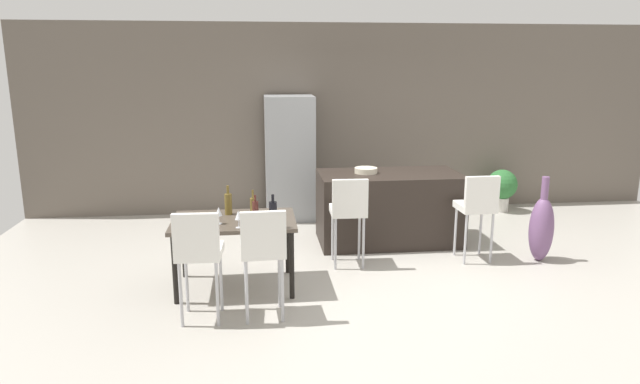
{
  "coord_description": "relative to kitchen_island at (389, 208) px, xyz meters",
  "views": [
    {
      "loc": [
        -1.49,
        -6.06,
        2.3
      ],
      "look_at": [
        -0.77,
        0.18,
        0.85
      ],
      "focal_mm": 31.37,
      "sensor_mm": 36.0,
      "label": 1
    }
  ],
  "objects": [
    {
      "name": "dining_chair_near",
      "position": [
        -2.23,
        -2.1,
        0.24
      ],
      "size": [
        0.42,
        0.42,
        1.05
      ],
      "color": "white",
      "rests_on": "ground_plane"
    },
    {
      "name": "bar_chair_middle",
      "position": [
        0.85,
        -0.84,
        0.24
      ],
      "size": [
        0.41,
        0.41,
        1.05
      ],
      "color": "white",
      "rests_on": "ground_plane"
    },
    {
      "name": "kitchen_island",
      "position": [
        0.0,
        0.0,
        0.0
      ],
      "size": [
        1.82,
        0.92,
        0.92
      ],
      "primitive_type": "cube",
      "color": "black",
      "rests_on": "ground_plane"
    },
    {
      "name": "bar_chair_left",
      "position": [
        -0.67,
        -0.84,
        0.24
      ],
      "size": [
        0.41,
        0.41,
        1.05
      ],
      "color": "white",
      "rests_on": "ground_plane"
    },
    {
      "name": "wine_glass_right",
      "position": [
        -1.52,
        -1.55,
        0.4
      ],
      "size": [
        0.07,
        0.07,
        0.17
      ],
      "color": "silver",
      "rests_on": "dining_table"
    },
    {
      "name": "back_wall",
      "position": [
        -0.22,
        1.78,
        0.99
      ],
      "size": [
        10.0,
        0.12,
        2.9
      ],
      "primitive_type": "cube",
      "color": "#665B51",
      "rests_on": "ground_plane"
    },
    {
      "name": "fruit_bowl",
      "position": [
        -0.3,
        0.05,
        0.5
      ],
      "size": [
        0.29,
        0.29,
        0.07
      ],
      "primitive_type": "cylinder",
      "color": "beige",
      "rests_on": "kitchen_island"
    },
    {
      "name": "dining_chair_far",
      "position": [
        -1.66,
        -2.1,
        0.24
      ],
      "size": [
        0.42,
        0.42,
        1.05
      ],
      "color": "white",
      "rests_on": "ground_plane"
    },
    {
      "name": "refrigerator",
      "position": [
        -1.21,
        1.34,
        0.46
      ],
      "size": [
        0.72,
        0.68,
        1.84
      ],
      "primitive_type": "cube",
      "color": "#939699",
      "rests_on": "ground_plane"
    },
    {
      "name": "wine_glass_far",
      "position": [
        -1.89,
        -1.63,
        0.4
      ],
      "size": [
        0.07,
        0.07,
        0.17
      ],
      "color": "silver",
      "rests_on": "dining_table"
    },
    {
      "name": "potted_plant",
      "position": [
        2.15,
        1.33,
        -0.06
      ],
      "size": [
        0.47,
        0.47,
        0.67
      ],
      "color": "beige",
      "rests_on": "ground_plane"
    },
    {
      "name": "dining_table",
      "position": [
        -1.95,
        -1.32,
        0.21
      ],
      "size": [
        1.26,
        0.83,
        0.74
      ],
      "color": "#4C4238",
      "rests_on": "ground_plane"
    },
    {
      "name": "floor_vase",
      "position": [
        1.62,
        -0.92,
        -0.06
      ],
      "size": [
        0.28,
        0.28,
        1.02
      ],
      "color": "#704C75",
      "rests_on": "ground_plane"
    },
    {
      "name": "wine_bottle_near",
      "position": [
        -1.73,
        -1.62,
        0.41
      ],
      "size": [
        0.06,
        0.06,
        0.32
      ],
      "color": "#471E19",
      "rests_on": "dining_table"
    },
    {
      "name": "wine_bottle_middle",
      "position": [
        -2.01,
        -1.12,
        0.4
      ],
      "size": [
        0.08,
        0.08,
        0.31
      ],
      "color": "brown",
      "rests_on": "dining_table"
    },
    {
      "name": "wine_bottle_corner",
      "position": [
        -1.75,
        -1.38,
        0.4
      ],
      "size": [
        0.06,
        0.06,
        0.32
      ],
      "color": "brown",
      "rests_on": "dining_table"
    },
    {
      "name": "wine_bottle_left",
      "position": [
        -1.56,
        -1.67,
        0.42
      ],
      "size": [
        0.08,
        0.08,
        0.33
      ],
      "color": "black",
      "rests_on": "dining_table"
    },
    {
      "name": "wine_glass_end",
      "position": [
        -2.09,
        -1.47,
        0.4
      ],
      "size": [
        0.07,
        0.07,
        0.17
      ],
      "color": "silver",
      "rests_on": "dining_table"
    },
    {
      "name": "ground_plane",
      "position": [
        -0.22,
        -0.84,
        -0.46
      ],
      "size": [
        10.0,
        10.0,
        0.0
      ],
      "primitive_type": "plane",
      "color": "#ADA89E"
    }
  ]
}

